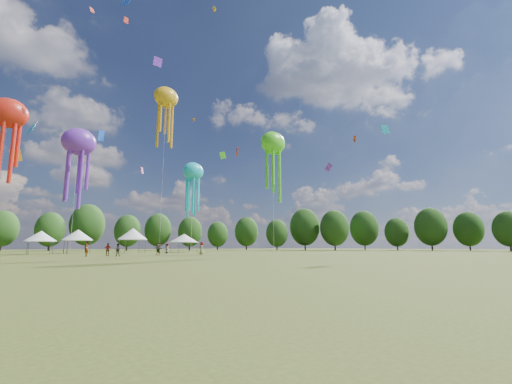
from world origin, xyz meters
TOP-DOWN VIEW (x-y plane):
  - ground at (0.00, 0.00)m, footprint 300.00×300.00m
  - spectator_near at (-3.73, 34.71)m, footprint 0.88×0.77m
  - spectators_far at (5.03, 43.74)m, footprint 17.11×15.36m
  - festival_tents at (-2.21, 55.47)m, footprint 38.55×11.06m
  - show_kites at (-4.02, 42.19)m, footprint 34.18×26.26m
  - small_kites at (-1.38, 43.63)m, footprint 69.20×57.75m
  - treeline at (-3.87, 62.51)m, footprint 201.57×95.24m

SIDE VIEW (x-z plane):
  - ground at x=0.00m, z-range 0.00..0.00m
  - spectator_near at x=-3.73m, z-range 0.00..1.52m
  - spectators_far at x=5.03m, z-range -0.06..1.81m
  - festival_tents at x=-2.21m, z-range 0.86..5.23m
  - treeline at x=-3.87m, z-range -0.17..13.26m
  - show_kites at x=-4.02m, z-range 2.56..31.36m
  - small_kites at x=-1.38m, z-range 7.37..51.73m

